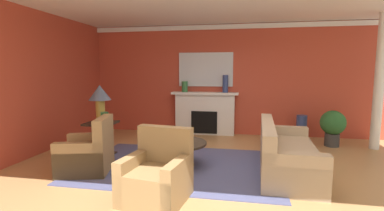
% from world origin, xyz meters
% --- Properties ---
extents(ground_plane, '(9.65, 9.65, 0.00)m').
position_xyz_m(ground_plane, '(0.00, 0.00, 0.00)').
color(ground_plane, tan).
extents(wall_fireplace, '(8.02, 0.12, 2.97)m').
position_xyz_m(wall_fireplace, '(0.00, 2.91, 1.48)').
color(wall_fireplace, '#B7422D').
rests_on(wall_fireplace, ground_plane).
extents(wall_window, '(0.12, 6.31, 2.97)m').
position_xyz_m(wall_window, '(-3.77, 0.30, 1.48)').
color(wall_window, '#B7422D').
rests_on(wall_window, ground_plane).
extents(crown_moulding, '(8.02, 0.08, 0.12)m').
position_xyz_m(crown_moulding, '(0.00, 2.83, 2.89)').
color(crown_moulding, white).
extents(area_rug, '(3.54, 2.47, 0.01)m').
position_xyz_m(area_rug, '(-0.67, 0.04, 0.01)').
color(area_rug, '#4C517A').
rests_on(area_rug, ground_plane).
extents(fireplace, '(1.80, 0.35, 1.16)m').
position_xyz_m(fireplace, '(-0.57, 2.70, 0.55)').
color(fireplace, white).
rests_on(fireplace, ground_plane).
extents(mantel_mirror, '(1.48, 0.04, 0.92)m').
position_xyz_m(mantel_mirror, '(-0.57, 2.82, 1.77)').
color(mantel_mirror, silver).
extents(sofa, '(1.01, 2.14, 0.85)m').
position_xyz_m(sofa, '(1.18, 0.06, 0.30)').
color(sofa, tan).
rests_on(sofa, ground_plane).
extents(armchair_near_window, '(0.97, 0.97, 0.95)m').
position_xyz_m(armchair_near_window, '(-2.14, -0.53, 0.31)').
color(armchair_near_window, '#9E7A4C').
rests_on(armchair_near_window, ground_plane).
extents(armchair_facing_fireplace, '(0.91, 0.91, 0.95)m').
position_xyz_m(armchair_facing_fireplace, '(-0.66, -1.31, 0.31)').
color(armchair_facing_fireplace, '#9E7A4C').
rests_on(armchair_facing_fireplace, ground_plane).
extents(coffee_table, '(1.00, 1.00, 0.45)m').
position_xyz_m(coffee_table, '(-0.67, 0.04, 0.34)').
color(coffee_table, '#2D2319').
rests_on(coffee_table, ground_plane).
extents(side_table, '(0.56, 0.56, 0.70)m').
position_xyz_m(side_table, '(-2.36, 0.35, 0.40)').
color(side_table, '#2D2319').
rests_on(side_table, ground_plane).
extents(table_lamp, '(0.44, 0.44, 0.75)m').
position_xyz_m(table_lamp, '(-2.36, 0.35, 1.22)').
color(table_lamp, '#B28E38').
rests_on(table_lamp, side_table).
extents(vase_tall_corner, '(0.25, 0.25, 0.64)m').
position_xyz_m(vase_tall_corner, '(1.89, 2.40, 0.32)').
color(vase_tall_corner, navy).
rests_on(vase_tall_corner, ground_plane).
extents(vase_mantel_right, '(0.15, 0.15, 0.46)m').
position_xyz_m(vase_mantel_right, '(-0.02, 2.65, 1.39)').
color(vase_mantel_right, navy).
rests_on(vase_mantel_right, fireplace).
extents(vase_on_side_table, '(0.15, 0.15, 0.23)m').
position_xyz_m(vase_on_side_table, '(-2.21, 0.23, 0.81)').
color(vase_on_side_table, '#33703D').
rests_on(vase_on_side_table, side_table).
extents(vase_mantel_left, '(0.16, 0.16, 0.29)m').
position_xyz_m(vase_mantel_left, '(-1.12, 2.65, 1.30)').
color(vase_mantel_left, '#33703D').
rests_on(vase_mantel_left, fireplace).
extents(book_red_cover, '(0.20, 0.20, 0.04)m').
position_xyz_m(book_red_cover, '(-0.66, 0.07, 0.47)').
color(book_red_cover, navy).
rests_on(book_red_cover, coffee_table).
extents(potted_plant, '(0.56, 0.56, 0.83)m').
position_xyz_m(potted_plant, '(2.49, 2.00, 0.49)').
color(potted_plant, '#333333').
rests_on(potted_plant, ground_plane).
extents(column_white, '(0.20, 0.20, 2.97)m').
position_xyz_m(column_white, '(3.36, 1.94, 1.48)').
color(column_white, white).
rests_on(column_white, ground_plane).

